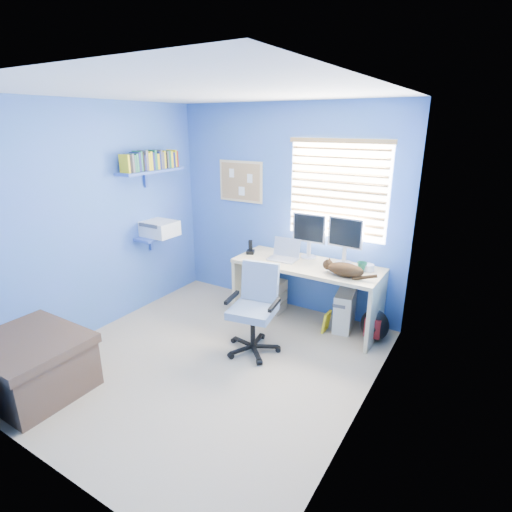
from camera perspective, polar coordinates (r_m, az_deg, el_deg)
The scene contains 23 objects.
floor at distance 4.15m, azimuth -6.68°, elevation -14.67°, with size 3.00×3.20×0.00m, color tan.
ceiling at distance 3.49m, azimuth -8.32°, elevation 22.20°, with size 3.00×3.20×0.00m, color white.
wall_back at distance 4.93m, azimuth 4.31°, elevation 6.60°, with size 3.00×0.01×2.50m, color #3B71B9.
wall_front at distance 2.66m, azimuth -29.54°, elevation -6.48°, with size 3.00×0.01×2.50m, color #3B71B9.
wall_left at distance 4.69m, azimuth -21.93°, elevation 4.68°, with size 0.01×3.20×2.50m, color #3B71B9.
wall_right at distance 2.97m, azimuth 15.88°, elevation -2.24°, with size 0.01×3.20×2.50m, color #3B71B9.
desk at distance 4.71m, azimuth 7.17°, elevation -5.34°, with size 1.68×0.65×0.74m, color #D6BD89.
laptop at distance 4.65m, azimuth 3.86°, elevation 0.76°, with size 0.33×0.26×0.22m, color silver.
monitor_left at distance 4.70m, azimuth 7.64°, elevation 2.86°, with size 0.40×0.12×0.54m, color silver.
monitor_right at distance 4.57m, azimuth 12.65°, elevation 2.12°, with size 0.40×0.12×0.54m, color silver.
phone at distance 4.87m, azimuth -0.79°, elevation 1.31°, with size 0.09×0.11×0.17m, color black.
mug at distance 4.45m, azimuth 14.89°, elevation -1.48°, with size 0.10×0.09×0.10m, color #145A3B.
cd_spindle at distance 4.49m, azimuth 15.70°, elevation -1.59°, with size 0.13×0.13×0.07m, color silver.
cat at distance 4.26m, azimuth 12.65°, elevation -1.92°, with size 0.39×0.20×0.14m, color black.
tower_pc at distance 4.74m, azimuth 12.58°, elevation -7.47°, with size 0.19×0.44×0.45m, color beige.
drawer_boxes at distance 5.05m, azimuth 2.02°, elevation -5.61°, with size 0.35×0.28×0.41m, color #CFAF8A.
yellow_book at distance 4.66m, azimuth 10.01°, elevation -9.23°, with size 0.03×0.17×0.24m, color yellow.
backpack at distance 4.58m, azimuth 16.59°, elevation -9.43°, with size 0.31×0.23×0.36m, color black.
bed_corner at distance 4.19m, azimuth -29.98°, elevation -12.93°, with size 1.05×0.75×0.51m, color brown.
office_chair at distance 4.16m, azimuth -0.22°, elevation -9.06°, with size 0.61×0.61×0.91m.
window_blinds at distance 4.59m, azimuth 11.52°, elevation 9.20°, with size 1.15×0.05×1.10m.
corkboard at distance 5.19m, azimuth -2.20°, elevation 10.59°, with size 0.64×0.02×0.52m.
wall_shelves at distance 5.02m, azimuth -14.33°, elevation 8.42°, with size 0.42×0.90×1.05m.
Camera 1 is at (2.20, -2.70, 2.27)m, focal length 28.00 mm.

